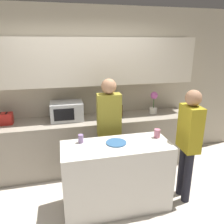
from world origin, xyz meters
name	(u,v)px	position (x,y,z in m)	size (l,w,h in m)	color
back_wall	(84,78)	(0.00, 1.66, 1.54)	(6.40, 0.40, 2.70)	#B2A893
back_counter	(88,144)	(0.00, 1.39, 0.45)	(3.60, 0.62, 0.89)	gray
kitchen_island	(116,176)	(0.24, 0.33, 0.45)	(1.37, 0.57, 0.91)	beige
microwave	(67,111)	(-0.32, 1.45, 1.04)	(0.52, 0.39, 0.30)	#B7BABC
toaster	(4,119)	(-1.29, 1.45, 0.98)	(0.26, 0.16, 0.18)	#B21E19
potted_plant	(154,103)	(1.22, 1.45, 1.09)	(0.14, 0.14, 0.40)	silver
bottle_0	(103,114)	(0.27, 1.33, 0.99)	(0.09, 0.09, 0.25)	black
bottle_1	(108,111)	(0.36, 1.42, 1.00)	(0.09, 0.09, 0.29)	black
bottle_2	(114,111)	(0.49, 1.46, 0.99)	(0.07, 0.07, 0.24)	#194723
bottle_3	(121,111)	(0.59, 1.40, 1.00)	(0.06, 0.06, 0.28)	#472814
plate_on_island	(116,143)	(0.25, 0.37, 0.91)	(0.26, 0.26, 0.01)	#2D5684
cup_0	(157,133)	(0.82, 0.42, 0.96)	(0.08, 0.08, 0.11)	#B46680
cup_1	(81,139)	(-0.19, 0.49, 0.96)	(0.07, 0.07, 0.11)	#876A9D
person_left	(109,124)	(0.27, 0.87, 0.98)	(0.35, 0.22, 1.65)	black
person_center	(189,138)	(1.21, 0.27, 0.92)	(0.21, 0.35, 1.57)	black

